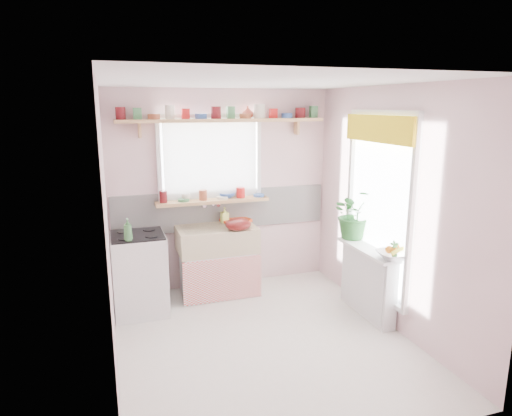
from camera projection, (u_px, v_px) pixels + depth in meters
name	position (u px, v px, depth m)	size (l,w,h in m)	color
room	(293.00, 187.00, 5.26)	(3.20, 3.20, 3.20)	white
sink_unit	(217.00, 260.00, 5.62)	(0.95, 0.65, 1.11)	white
cooker	(140.00, 273.00, 5.10)	(0.58, 0.58, 0.93)	white
radiator_ledge	(368.00, 281.00, 5.05)	(0.22, 0.95, 0.78)	white
windowsill	(213.00, 201.00, 5.63)	(1.40, 0.22, 0.04)	tan
pine_shelf	(223.00, 120.00, 5.45)	(2.52, 0.24, 0.04)	tan
shelf_crockery	(223.00, 114.00, 5.44)	(2.47, 0.11, 0.12)	#590F14
sill_crockery	(209.00, 195.00, 5.60)	(1.35, 0.11, 0.12)	#590F14
dish_tray	(236.00, 220.00, 5.80)	(0.35, 0.26, 0.03)	#E54314
colander	(238.00, 224.00, 5.40)	(0.31, 0.31, 0.14)	#59100F
jade_plant	(355.00, 214.00, 5.29)	(0.53, 0.46, 0.59)	#286529
fruit_bowl	(394.00, 255.00, 4.60)	(0.33, 0.33, 0.08)	silver
herb_pot	(394.00, 250.00, 4.59)	(0.10, 0.07, 0.19)	#2D5A24
soap_bottle_sink	(225.00, 215.00, 5.74)	(0.09, 0.09, 0.19)	#EBFE70
sill_cup	(186.00, 197.00, 5.56)	(0.11, 0.11, 0.08)	beige
sill_bowl	(227.00, 195.00, 5.74)	(0.20, 0.20, 0.06)	#3458AB
shelf_vase	(248.00, 112.00, 5.59)	(0.14, 0.14, 0.15)	#B74A38
cooker_bottle	(128.00, 230.00, 4.73)	(0.09, 0.09, 0.24)	#38703C
fruit	(395.00, 249.00, 4.60)	(0.20, 0.14, 0.10)	orange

